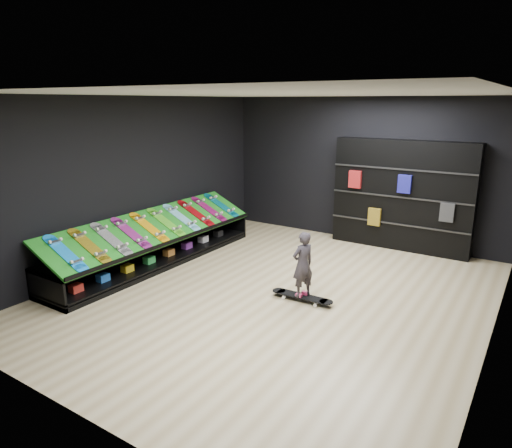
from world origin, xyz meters
The scene contains 21 objects.
floor centered at (0.00, 0.00, 0.00)m, with size 6.00×7.00×0.01m, color #C7B586.
ceiling centered at (0.00, 0.00, 3.00)m, with size 6.00×7.00×0.01m, color white.
wall_back centered at (0.00, 3.50, 1.50)m, with size 6.00×0.02×3.00m, color black.
wall_front centered at (0.00, -3.50, 1.50)m, with size 6.00×0.02×3.00m, color black.
wall_left centered at (-3.00, 0.00, 1.50)m, with size 0.02×7.00×3.00m, color black.
wall_right centered at (3.00, 0.00, 1.50)m, with size 0.02×7.00×3.00m, color black.
display_rack centered at (-2.55, 0.00, 0.25)m, with size 0.90×4.50×0.50m, color black, non-canonical shape.
turf_ramp centered at (-2.50, 0.00, 0.71)m, with size 1.00×4.50×0.04m, color #116A10.
back_shelving centered at (0.94, 3.32, 1.09)m, with size 2.73×0.32×2.18m, color black.
floor_skateboard centered at (0.48, -0.05, 0.04)m, with size 0.98×0.22×0.09m, color black, non-canonical shape.
child centered at (0.48, -0.05, 0.39)m, with size 0.23×0.16×0.60m, color black.
display_board_0 centered at (-2.49, -1.90, 0.74)m, with size 0.98×0.22×0.09m, color blue, non-canonical shape.
display_board_1 centered at (-2.49, -1.48, 0.74)m, with size 0.98×0.22×0.09m, color yellow, non-canonical shape.
display_board_2 centered at (-2.49, -1.06, 0.74)m, with size 0.98×0.22×0.09m, color black, non-canonical shape.
display_board_3 centered at (-2.49, -0.63, 0.74)m, with size 0.98×0.22×0.09m, color #2626BF, non-canonical shape.
display_board_4 centered at (-2.49, -0.21, 0.74)m, with size 0.98×0.22×0.09m, color yellow, non-canonical shape.
display_board_5 centered at (-2.49, 0.21, 0.74)m, with size 0.98×0.22×0.09m, color green, non-canonical shape.
display_board_6 centered at (-2.49, 0.63, 0.74)m, with size 0.98×0.22×0.09m, color #0CB2E5, non-canonical shape.
display_board_7 centered at (-2.49, 1.06, 0.74)m, with size 0.98×0.22×0.09m, color red, non-canonical shape.
display_board_8 centered at (-2.49, 1.48, 0.74)m, with size 0.98×0.22×0.09m, color #E5198C, non-canonical shape.
display_board_9 centered at (-2.49, 1.90, 0.74)m, with size 0.98×0.22×0.09m, color #0C8C99, non-canonical shape.
Camera 1 is at (3.33, -5.71, 2.90)m, focal length 32.00 mm.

